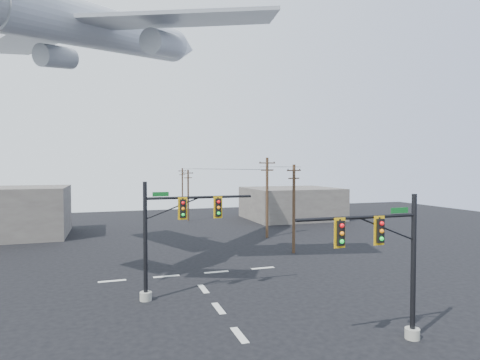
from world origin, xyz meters
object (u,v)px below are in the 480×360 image
object	(u,v)px
signal_mast_far	(170,236)
utility_pole_d	(182,188)
signal_mast_near	(391,264)
airliner	(108,31)
utility_pole_b	(267,196)
utility_pole_c	(188,194)
utility_pole_a	(294,207)

from	to	relation	value
signal_mast_far	utility_pole_d	xyz separation A→B (m)	(10.04, 51.84, 0.21)
signal_mast_near	airliner	xyz separation A→B (m)	(-12.71, 19.13, 15.76)
utility_pole_b	utility_pole_c	world-z (taller)	utility_pole_b
utility_pole_c	airliner	size ratio (longest dim) A/B	0.30
utility_pole_a	airliner	xyz separation A→B (m)	(-17.13, -0.49, 15.06)
signal_mast_far	utility_pole_c	bearing A→B (deg)	77.28
utility_pole_a	signal_mast_far	bearing A→B (deg)	-160.62
signal_mast_far	utility_pole_d	distance (m)	52.81
utility_pole_a	utility_pole_b	world-z (taller)	utility_pole_b
utility_pole_b	utility_pole_d	world-z (taller)	utility_pole_b
signal_mast_near	utility_pole_d	world-z (taller)	utility_pole_d
utility_pole_b	airliner	world-z (taller)	airliner
signal_mast_far	airliner	xyz separation A→B (m)	(-3.62, 9.23, 15.53)
signal_mast_near	utility_pole_c	xyz separation A→B (m)	(-0.99, 45.78, 0.33)
signal_mast_near	utility_pole_d	bearing A→B (deg)	89.12
utility_pole_c	utility_pole_b	bearing A→B (deg)	-77.08
signal_mast_near	airliner	bearing A→B (deg)	123.59
signal_mast_far	utility_pole_c	world-z (taller)	utility_pole_c
utility_pole_c	signal_mast_near	bearing A→B (deg)	-95.01
signal_mast_near	utility_pole_d	size ratio (longest dim) A/B	0.88
signal_mast_far	utility_pole_b	xyz separation A→B (m)	(14.20, 18.34, 0.93)
signal_mast_far	utility_pole_d	bearing A→B (deg)	79.04
utility_pole_c	airliner	world-z (taller)	airliner
utility_pole_c	airliner	xyz separation A→B (m)	(-11.72, -26.65, 15.43)
utility_pole_a	utility_pole_c	xyz separation A→B (m)	(-5.41, 26.16, -0.37)
signal_mast_far	utility_pole_c	size ratio (longest dim) A/B	0.95
signal_mast_far	utility_pole_b	size ratio (longest dim) A/B	0.79
utility_pole_a	utility_pole_c	size ratio (longest dim) A/B	1.09
utility_pole_b	utility_pole_c	bearing A→B (deg)	117.66
signal_mast_near	utility_pole_a	size ratio (longest dim) A/B	0.83
signal_mast_near	utility_pole_d	distance (m)	61.75
airliner	utility_pole_d	bearing A→B (deg)	21.00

